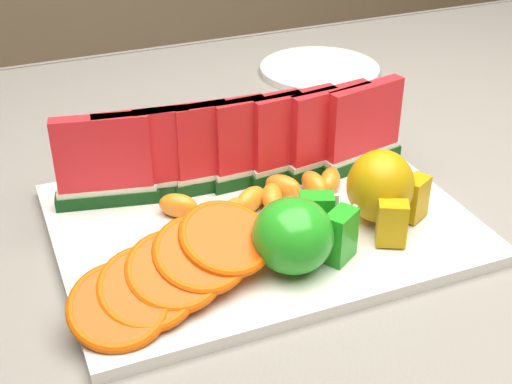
{
  "coord_description": "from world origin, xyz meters",
  "views": [
    {
      "loc": [
        -0.28,
        -0.59,
        1.16
      ],
      "look_at": [
        -0.06,
        -0.05,
        0.81
      ],
      "focal_mm": 50.0,
      "sensor_mm": 36.0,
      "label": 1
    }
  ],
  "objects_px": {
    "platter": "(260,222)",
    "side_plate": "(320,70)",
    "pear_cluster": "(383,189)",
    "fork": "(84,150)",
    "apple_cluster": "(299,234)"
  },
  "relations": [
    {
      "from": "platter",
      "to": "side_plate",
      "type": "distance_m",
      "value": 0.43
    },
    {
      "from": "fork",
      "to": "platter",
      "type": "bearing_deg",
      "value": -60.09
    },
    {
      "from": "apple_cluster",
      "to": "side_plate",
      "type": "relative_size",
      "value": 0.53
    },
    {
      "from": "platter",
      "to": "pear_cluster",
      "type": "xyz_separation_m",
      "value": [
        0.11,
        -0.05,
        0.04
      ]
    },
    {
      "from": "platter",
      "to": "fork",
      "type": "height_order",
      "value": "platter"
    },
    {
      "from": "pear_cluster",
      "to": "fork",
      "type": "distance_m",
      "value": 0.38
    },
    {
      "from": "pear_cluster",
      "to": "fork",
      "type": "bearing_deg",
      "value": 129.98
    },
    {
      "from": "platter",
      "to": "pear_cluster",
      "type": "distance_m",
      "value": 0.13
    },
    {
      "from": "platter",
      "to": "side_plate",
      "type": "xyz_separation_m",
      "value": [
        0.25,
        0.35,
        -0.0
      ]
    },
    {
      "from": "platter",
      "to": "side_plate",
      "type": "height_order",
      "value": "platter"
    },
    {
      "from": "apple_cluster",
      "to": "pear_cluster",
      "type": "bearing_deg",
      "value": 16.49
    },
    {
      "from": "apple_cluster",
      "to": "pear_cluster",
      "type": "relative_size",
      "value": 1.16
    },
    {
      "from": "side_plate",
      "to": "fork",
      "type": "xyz_separation_m",
      "value": [
        -0.38,
        -0.12,
        -0.0
      ]
    },
    {
      "from": "apple_cluster",
      "to": "fork",
      "type": "relative_size",
      "value": 0.54
    },
    {
      "from": "platter",
      "to": "apple_cluster",
      "type": "height_order",
      "value": "apple_cluster"
    }
  ]
}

